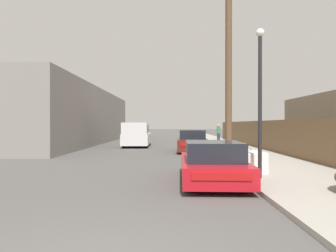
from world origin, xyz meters
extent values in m
cube|color=#9E998E|center=(5.30, 23.50, 0.06)|extent=(4.20, 63.00, 0.12)
cube|color=white|center=(3.83, 7.73, 0.46)|extent=(0.77, 1.78, 0.67)
cube|color=white|center=(3.83, 7.73, 0.81)|extent=(0.74, 1.71, 0.03)
cube|color=#333335|center=(4.00, 8.28, 0.84)|extent=(0.04, 0.20, 0.02)
cube|color=gray|center=(3.82, 8.01, 0.83)|extent=(0.72, 0.10, 0.01)
cube|color=gray|center=(3.84, 7.46, 0.83)|extent=(0.72, 0.10, 0.01)
cube|color=red|center=(2.25, 6.26, 0.43)|extent=(2.01, 4.35, 0.56)
cube|color=black|center=(2.24, 5.87, 0.99)|extent=(1.68, 2.11, 0.56)
cube|color=#B21414|center=(2.18, 4.10, 0.53)|extent=(1.46, 0.08, 0.19)
cylinder|color=black|center=(1.47, 7.61, 0.34)|extent=(0.22, 0.68, 0.68)
cylinder|color=black|center=(3.11, 7.56, 0.34)|extent=(0.22, 0.68, 0.68)
cylinder|color=black|center=(1.39, 4.96, 0.34)|extent=(0.22, 0.68, 0.68)
cylinder|color=black|center=(3.02, 4.90, 0.34)|extent=(0.22, 0.68, 0.68)
cube|color=#5B1E19|center=(2.39, 16.53, 0.50)|extent=(2.09, 4.54, 0.72)
cube|color=black|center=(2.38, 16.35, 1.14)|extent=(1.72, 2.57, 0.57)
cube|color=#B21414|center=(2.27, 14.29, 0.62)|extent=(1.44, 0.11, 0.25)
cylinder|color=black|center=(1.67, 17.95, 0.30)|extent=(0.23, 0.61, 0.60)
cylinder|color=black|center=(3.27, 17.86, 0.30)|extent=(0.23, 0.61, 0.60)
cylinder|color=black|center=(1.52, 15.20, 0.30)|extent=(0.23, 0.61, 0.60)
cylinder|color=black|center=(3.12, 15.11, 0.30)|extent=(0.23, 0.61, 0.60)
cube|color=silver|center=(-1.74, 21.29, 0.61)|extent=(2.08, 5.23, 0.84)
cube|color=silver|center=(-1.73, 19.86, 1.47)|extent=(1.92, 2.36, 0.89)
cube|color=black|center=(-1.73, 19.86, 1.50)|extent=(1.96, 2.32, 0.49)
cylinder|color=black|center=(-0.88, 19.68, 0.38)|extent=(0.27, 0.77, 0.77)
cylinder|color=black|center=(-2.57, 19.66, 0.38)|extent=(0.27, 0.77, 0.77)
cylinder|color=black|center=(-0.92, 22.91, 0.38)|extent=(0.27, 0.77, 0.77)
cylinder|color=black|center=(-2.61, 22.89, 0.38)|extent=(0.27, 0.77, 0.77)
cylinder|color=brown|center=(3.76, 11.34, 4.70)|extent=(0.32, 0.32, 9.16)
cylinder|color=#232326|center=(3.73, 6.22, 2.31)|extent=(0.12, 0.12, 4.38)
sphere|color=white|center=(3.73, 6.22, 4.63)|extent=(0.26, 0.26, 0.26)
cube|color=brown|center=(7.25, 16.23, 1.08)|extent=(0.08, 32.97, 1.92)
cube|color=gray|center=(-8.76, 25.20, 2.51)|extent=(7.00, 25.84, 5.01)
cylinder|color=#282D42|center=(5.60, 25.71, 0.52)|extent=(0.28, 0.28, 0.80)
cylinder|color=#337F4C|center=(5.60, 25.71, 1.24)|extent=(0.34, 0.34, 0.64)
sphere|color=tan|center=(5.60, 25.71, 1.68)|extent=(0.24, 0.24, 0.24)
camera|label=1|loc=(0.94, -3.09, 1.78)|focal=32.00mm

